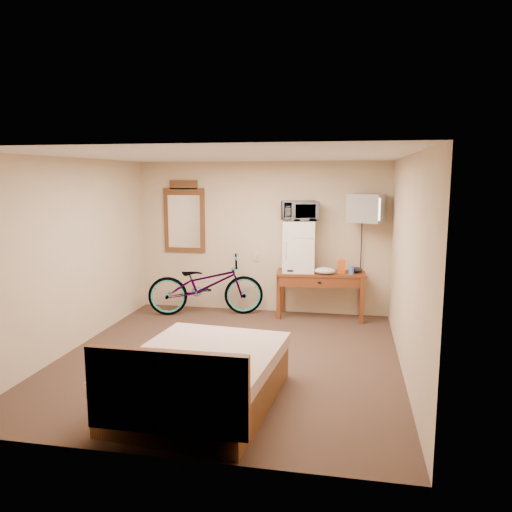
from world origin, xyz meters
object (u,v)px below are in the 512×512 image
at_px(microwave, 300,211).
at_px(wall_mirror, 184,218).
at_px(bicycle, 206,285).
at_px(blue_cup, 351,270).
at_px(bed, 200,379).
at_px(crt_television, 366,208).
at_px(desk, 321,279).
at_px(mini_fridge, 299,246).

height_order(microwave, wall_mirror, wall_mirror).
bearing_deg(bicycle, blue_cup, -102.97).
bearing_deg(wall_mirror, bicycle, -39.52).
distance_m(bicycle, bed, 3.39).
bearing_deg(crt_television, desk, -178.12).
distance_m(desk, bed, 3.53).
bearing_deg(desk, crt_television, 1.88).
distance_m(desk, microwave, 1.14).
bearing_deg(microwave, wall_mirror, 156.81).
xyz_separation_m(desk, crt_television, (0.67, 0.02, 1.14)).
xyz_separation_m(mini_fridge, bicycle, (-1.51, -0.17, -0.66)).
bearing_deg(blue_cup, wall_mirror, 173.28).
bearing_deg(microwave, bicycle, 169.66).
bearing_deg(microwave, mini_fridge, -140.39).
height_order(desk, mini_fridge, mini_fridge).
bearing_deg(wall_mirror, blue_cup, -6.72).
xyz_separation_m(mini_fridge, crt_television, (1.03, -0.02, 0.62)).
bearing_deg(bed, mini_fridge, 79.81).
relative_size(crt_television, bicycle, 0.35).
bearing_deg(desk, wall_mirror, 173.34).
distance_m(microwave, blue_cup, 1.23).
relative_size(mini_fridge, blue_cup, 6.29).
bearing_deg(bicycle, mini_fridge, -98.18).
xyz_separation_m(desk, microwave, (-0.35, 0.05, 1.08)).
bearing_deg(microwave, bed, -116.86).
distance_m(mini_fridge, bed, 3.59).
height_order(blue_cup, bicycle, bicycle).
bearing_deg(blue_cup, mini_fridge, 172.82).
bearing_deg(wall_mirror, crt_television, -4.77).
bearing_deg(crt_television, microwave, 178.66).
height_order(crt_television, bicycle, crt_television).
height_order(microwave, blue_cup, microwave).
relative_size(desk, blue_cup, 11.11).
relative_size(blue_cup, bicycle, 0.07).
bearing_deg(blue_cup, crt_television, 22.51).
xyz_separation_m(mini_fridge, microwave, (0.00, 0.00, 0.56)).
bearing_deg(desk, bicycle, -176.27).
bearing_deg(mini_fridge, bed, -100.19).
bearing_deg(blue_cup, bed, -113.53).
bearing_deg(mini_fridge, microwave, 56.28).
relative_size(desk, microwave, 2.60).
distance_m(desk, wall_mirror, 2.54).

